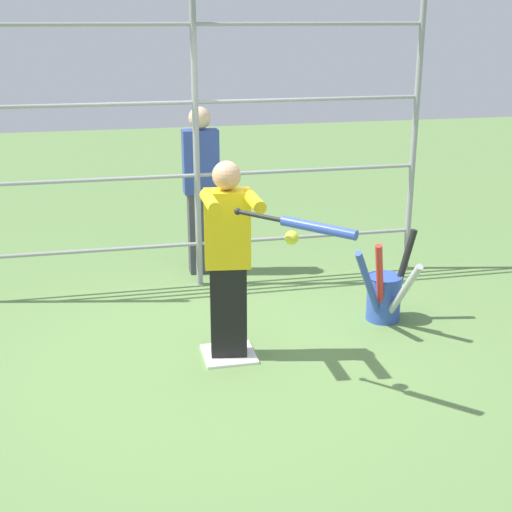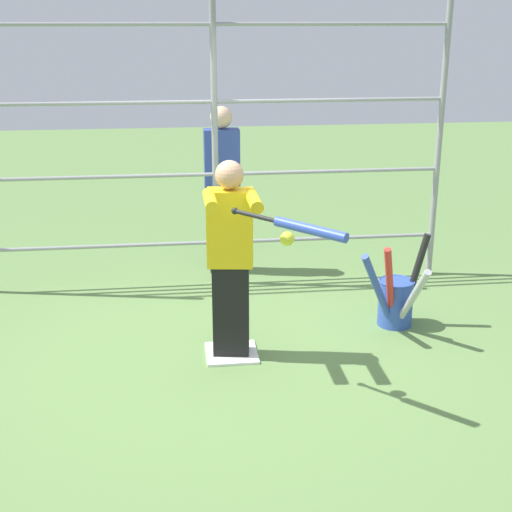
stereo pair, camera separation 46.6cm
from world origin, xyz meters
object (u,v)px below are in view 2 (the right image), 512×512
object	(u,v)px
baseball_bat_swinging	(300,227)
bat_bucket	(396,299)
batter	(231,254)
bystander_behind_fence	(222,188)
softball_in_flight	(287,239)

from	to	relation	value
baseball_bat_swinging	bat_bucket	distance (m)	1.86
batter	baseball_bat_swinging	world-z (taller)	batter
bystander_behind_fence	batter	bearing A→B (deg)	87.45
batter	bat_bucket	xyz separation A→B (m)	(-1.43, -0.38, -0.58)
bat_bucket	softball_in_flight	bearing A→B (deg)	40.94
baseball_bat_swinging	bat_bucket	size ratio (longest dim) A/B	0.82
softball_in_flight	bat_bucket	xyz separation A→B (m)	(-1.10, -0.96, -0.87)
batter	baseball_bat_swinging	xyz separation A→B (m)	(-0.38, 0.78, 0.43)
baseball_bat_swinging	bystander_behind_fence	distance (m)	2.79
bat_bucket	baseball_bat_swinging	bearing A→B (deg)	47.66
baseball_bat_swinging	softball_in_flight	distance (m)	0.25
batter	softball_in_flight	xyz separation A→B (m)	(-0.33, 0.58, 0.29)
softball_in_flight	bystander_behind_fence	distance (m)	2.57
batter	bat_bucket	size ratio (longest dim) A/B	1.89
batter	baseball_bat_swinging	distance (m)	0.96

